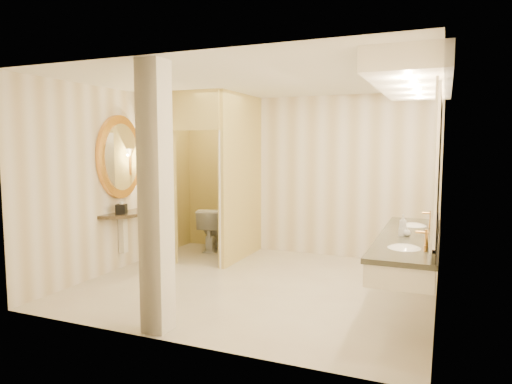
% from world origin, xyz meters
% --- Properties ---
extents(floor, '(4.50, 4.50, 0.00)m').
position_xyz_m(floor, '(0.00, 0.00, 0.00)').
color(floor, silver).
rests_on(floor, ground).
extents(ceiling, '(4.50, 4.50, 0.00)m').
position_xyz_m(ceiling, '(0.00, 0.00, 2.70)').
color(ceiling, white).
rests_on(ceiling, wall_back).
extents(wall_back, '(4.50, 0.02, 2.70)m').
position_xyz_m(wall_back, '(0.00, 2.00, 1.35)').
color(wall_back, white).
rests_on(wall_back, floor).
extents(wall_front, '(4.50, 0.02, 2.70)m').
position_xyz_m(wall_front, '(0.00, -2.00, 1.35)').
color(wall_front, white).
rests_on(wall_front, floor).
extents(wall_left, '(0.02, 4.00, 2.70)m').
position_xyz_m(wall_left, '(-2.25, 0.00, 1.35)').
color(wall_left, white).
rests_on(wall_left, floor).
extents(wall_right, '(0.02, 4.00, 2.70)m').
position_xyz_m(wall_right, '(2.25, 0.00, 1.35)').
color(wall_right, white).
rests_on(wall_right, floor).
extents(toilet_closet, '(1.50, 1.55, 2.70)m').
position_xyz_m(toilet_closet, '(-1.12, 0.97, 1.39)').
color(toilet_closet, '#F4E37F').
rests_on(toilet_closet, floor).
extents(wall_sconce, '(0.14, 0.14, 0.42)m').
position_xyz_m(wall_sconce, '(-1.93, 0.43, 1.73)').
color(wall_sconce, '#B9813B').
rests_on(wall_sconce, toilet_closet).
extents(vanity, '(0.75, 2.71, 2.09)m').
position_xyz_m(vanity, '(1.98, -0.27, 1.63)').
color(vanity, white).
rests_on(vanity, floor).
extents(console_shelf, '(0.95, 0.95, 1.93)m').
position_xyz_m(console_shelf, '(-2.21, -0.04, 1.34)').
color(console_shelf, black).
rests_on(console_shelf, floor).
extents(pillar, '(0.26, 0.26, 2.70)m').
position_xyz_m(pillar, '(-0.35, -1.80, 1.35)').
color(pillar, white).
rests_on(pillar, floor).
extents(tissue_box, '(0.18, 0.18, 0.14)m').
position_xyz_m(tissue_box, '(-2.07, -0.21, 0.95)').
color(tissue_box, black).
rests_on(tissue_box, console_shelf).
extents(toilet, '(0.62, 0.84, 0.76)m').
position_xyz_m(toilet, '(-1.55, 1.62, 0.38)').
color(toilet, white).
rests_on(toilet, floor).
extents(soap_bottle_a, '(0.07, 0.07, 0.12)m').
position_xyz_m(soap_bottle_a, '(1.87, -0.35, 0.94)').
color(soap_bottle_a, beige).
rests_on(soap_bottle_a, vanity).
extents(soap_bottle_b, '(0.11, 0.11, 0.11)m').
position_xyz_m(soap_bottle_b, '(1.93, -0.35, 0.93)').
color(soap_bottle_b, silver).
rests_on(soap_bottle_b, vanity).
extents(soap_bottle_c, '(0.09, 0.09, 0.23)m').
position_xyz_m(soap_bottle_c, '(1.88, -0.30, 0.99)').
color(soap_bottle_c, '#C6B28C').
rests_on(soap_bottle_c, vanity).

